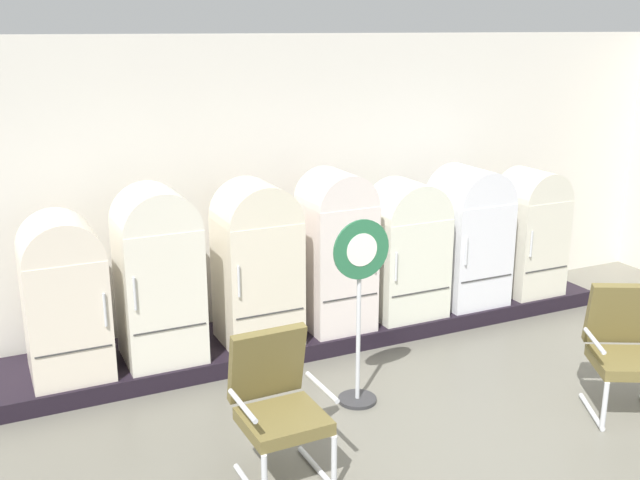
{
  "coord_description": "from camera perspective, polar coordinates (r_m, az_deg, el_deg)",
  "views": [
    {
      "loc": [
        -2.98,
        -3.19,
        2.99
      ],
      "look_at": [
        -0.16,
        2.75,
        1.1
      ],
      "focal_mm": 41.79,
      "sensor_mm": 36.0,
      "label": 1
    }
  ],
  "objects": [
    {
      "name": "back_wall",
      "position": [
        7.62,
        -1.81,
        4.57
      ],
      "size": [
        11.76,
        0.12,
        2.93
      ],
      "color": "silver",
      "rests_on": "ground"
    },
    {
      "name": "display_plinth",
      "position": [
        7.49,
        0.24,
        -6.86
      ],
      "size": [
        6.18,
        0.95,
        0.16
      ],
      "primitive_type": "cube",
      "color": "black",
      "rests_on": "ground"
    },
    {
      "name": "refrigerator_0",
      "position": [
        6.5,
        -19.01,
        -3.83
      ],
      "size": [
        0.65,
        0.71,
        1.37
      ],
      "color": "beige",
      "rests_on": "display_plinth"
    },
    {
      "name": "refrigerator_1",
      "position": [
        6.57,
        -12.29,
        -2.23
      ],
      "size": [
        0.67,
        0.66,
        1.54
      ],
      "color": "silver",
      "rests_on": "display_plinth"
    },
    {
      "name": "refrigerator_2",
      "position": [
        6.8,
        -4.85,
        -1.44
      ],
      "size": [
        0.7,
        0.64,
        1.51
      ],
      "color": "beige",
      "rests_on": "display_plinth"
    },
    {
      "name": "refrigerator_3",
      "position": [
        7.1,
        1.24,
        -0.43
      ],
      "size": [
        0.62,
        0.64,
        1.54
      ],
      "color": "silver",
      "rests_on": "display_plinth"
    },
    {
      "name": "refrigerator_4",
      "position": [
        7.49,
        6.62,
        -0.46
      ],
      "size": [
        0.72,
        0.62,
        1.38
      ],
      "color": "silver",
      "rests_on": "display_plinth"
    },
    {
      "name": "refrigerator_5",
      "position": [
        7.95,
        11.3,
        0.6
      ],
      "size": [
        0.68,
        0.72,
        1.44
      ],
      "color": "white",
      "rests_on": "display_plinth"
    },
    {
      "name": "refrigerator_6",
      "position": [
        8.41,
        15.84,
        0.86
      ],
      "size": [
        0.61,
        0.61,
        1.37
      ],
      "color": "silver",
      "rests_on": "display_plinth"
    },
    {
      "name": "armchair_left",
      "position": [
        5.16,
        -3.31,
        -12.1
      ],
      "size": [
        0.62,
        0.65,
        1.03
      ],
      "color": "silver",
      "rests_on": "ground"
    },
    {
      "name": "armchair_right",
      "position": [
        6.45,
        22.37,
        -7.41
      ],
      "size": [
        0.78,
        0.81,
        1.03
      ],
      "color": "silver",
      "rests_on": "ground"
    },
    {
      "name": "sign_stand",
      "position": [
        5.98,
        3.04,
        -5.53
      ],
      "size": [
        0.48,
        0.32,
        1.56
      ],
      "color": "#2D2D30",
      "rests_on": "ground"
    }
  ]
}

